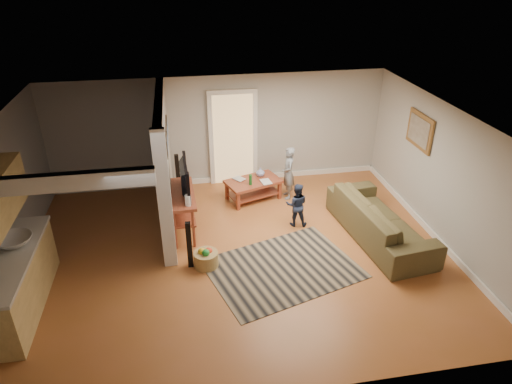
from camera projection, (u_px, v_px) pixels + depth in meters
ground at (239, 254)px, 8.20m from camera, size 7.50×7.50×0.00m
room_shell at (172, 175)px, 7.73m from camera, size 7.54×6.02×2.52m
area_rug at (283, 268)px, 7.83m from camera, size 2.86×2.43×0.01m
sofa at (378, 237)px, 8.70m from camera, size 1.31×2.68×0.75m
coffee_table at (254, 184)px, 9.88m from camera, size 1.31×1.01×0.68m
tv_console at (182, 197)px, 8.53m from camera, size 0.54×1.35×1.15m
speaker_left at (189, 245)px, 7.69m from camera, size 0.09×0.09×0.88m
speaker_right at (178, 173)px, 10.20m from camera, size 0.09×0.09×0.87m
toy_basket at (206, 258)px, 7.83m from camera, size 0.42×0.42×0.38m
child at (287, 197)px, 10.11m from camera, size 0.30×0.44×1.17m
toddler at (296, 224)px, 9.10m from camera, size 0.50×0.43×0.90m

